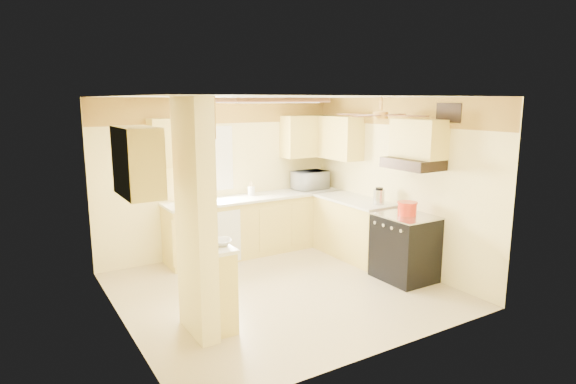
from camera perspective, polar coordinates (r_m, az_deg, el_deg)
floor at (r=6.47m, az=-0.83°, el=-11.50°), size 4.00×4.00×0.00m
ceiling at (r=5.99m, az=-0.90°, el=11.22°), size 4.00×4.00×0.00m
wall_back at (r=7.78m, az=-8.01°, el=1.79°), size 4.00×0.00×4.00m
wall_front at (r=4.62m, az=11.26°, el=-4.58°), size 4.00×0.00×4.00m
wall_left at (r=5.40m, az=-19.49°, el=-2.76°), size 0.00×3.80×3.80m
wall_right at (r=7.31m, az=12.75°, el=1.05°), size 0.00×3.80×3.80m
wallpaper_border at (r=7.67m, az=-8.16°, el=9.54°), size 4.00×0.02×0.40m
partition_column at (r=5.05m, az=-10.94°, el=-3.23°), size 0.20×0.70×2.50m
partition_ledge at (r=5.38m, az=-8.39°, el=-11.25°), size 0.25×0.55×0.90m
ledge_top at (r=5.22m, az=-8.53°, el=-6.46°), size 0.28×0.58×0.04m
lower_cabinets_back at (r=7.89m, az=-3.65°, el=-3.94°), size 3.00×0.60×0.90m
lower_cabinets_right at (r=7.72m, az=7.80°, el=-4.34°), size 0.60×1.40×0.90m
countertop_back at (r=7.77m, az=-3.65°, el=-0.61°), size 3.04×0.64×0.04m
countertop_right at (r=7.61m, az=7.83°, el=-0.94°), size 0.64×1.44×0.04m
dishwasher_panel at (r=7.31m, az=-7.72°, el=-5.38°), size 0.58×0.02×0.80m
window at (r=7.63m, az=-9.76°, el=3.84°), size 0.92×0.02×1.02m
upper_cab_back_left at (r=7.25m, az=-13.78°, el=5.70°), size 0.60×0.35×0.70m
upper_cab_back_right at (r=8.29m, az=2.30°, el=6.62°), size 0.90×0.35×0.70m
upper_cab_right at (r=8.07m, az=5.82°, el=6.45°), size 0.35×1.00×0.70m
upper_cab_left_wall at (r=5.09m, az=-17.39°, el=3.45°), size 0.35×0.75×0.70m
upper_cab_over_stove at (r=6.72m, az=15.20°, el=6.11°), size 0.35×0.76×0.52m
stove at (r=6.89m, az=13.69°, el=-6.36°), size 0.68×0.77×0.92m
range_hood at (r=6.69m, az=14.55°, el=3.28°), size 0.50×0.76×0.14m
poster_menu at (r=4.98m, az=-9.98°, el=3.63°), size 0.02×0.42×0.57m
poster_nashville at (r=5.10m, az=-9.74°, el=-3.63°), size 0.02×0.42×0.57m
ceiling_light_panel at (r=6.47m, az=-2.42°, el=10.79°), size 1.35×0.95×0.06m
ceiling_fan at (r=6.02m, az=10.92°, el=8.98°), size 1.15×1.15×0.26m
vent_grate at (r=6.58m, az=18.52°, el=8.89°), size 0.02×0.40×0.25m
microwave at (r=8.32m, az=2.64°, el=1.41°), size 0.59×0.41×0.32m
bowl at (r=5.21m, az=-8.01°, el=-5.93°), size 0.30×0.30×0.06m
dutch_oven at (r=6.76m, az=13.95°, el=-1.89°), size 0.27×0.27×0.18m
kettle at (r=7.23m, az=10.73°, el=-0.53°), size 0.16×0.16×0.25m
dish_rack at (r=7.32m, az=-11.32°, el=-0.75°), size 0.37×0.27×0.21m
utensil_crock at (r=7.81m, az=-4.36°, el=0.15°), size 0.11×0.11×0.22m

